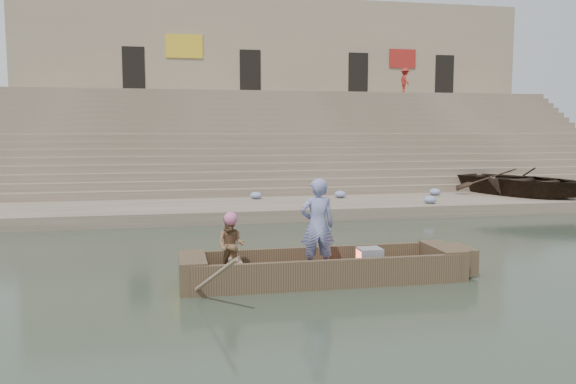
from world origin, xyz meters
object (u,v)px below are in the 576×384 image
object	(u,v)px
rowing_man	(231,245)
main_rowboat	(323,275)
pedestrian	(405,81)
standing_man	(317,226)
beached_rowboat	(523,181)
television	(369,258)

from	to	relation	value
rowing_man	main_rowboat	bearing A→B (deg)	23.89
pedestrian	standing_man	bearing A→B (deg)	156.83
beached_rowboat	rowing_man	bearing A→B (deg)	-165.58
television	pedestrian	xyz separation A→B (m)	(10.47, 23.25, 5.58)
standing_man	beached_rowboat	xyz separation A→B (m)	(10.86, 9.67, -0.19)
main_rowboat	beached_rowboat	xyz separation A→B (m)	(10.70, 9.50, 0.84)
main_rowboat	standing_man	xyz separation A→B (m)	(-0.16, -0.17, 1.03)
standing_man	rowing_man	bearing A→B (deg)	-2.55
television	beached_rowboat	bearing A→B (deg)	44.27
pedestrian	rowing_man	bearing A→B (deg)	153.48
main_rowboat	television	bearing A→B (deg)	0.00
main_rowboat	television	size ratio (longest dim) A/B	10.87
rowing_man	beached_rowboat	distance (m)	15.71
main_rowboat	standing_man	distance (m)	1.06
rowing_man	television	bearing A→B (deg)	23.94
television	pedestrian	world-z (taller)	pedestrian
main_rowboat	rowing_man	bearing A→B (deg)	179.86
rowing_man	standing_man	bearing A→B (deg)	18.03
standing_man	beached_rowboat	bearing A→B (deg)	-134.87
rowing_man	pedestrian	size ratio (longest dim) A/B	0.71
rowing_man	beached_rowboat	world-z (taller)	beached_rowboat
standing_man	rowing_man	world-z (taller)	standing_man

